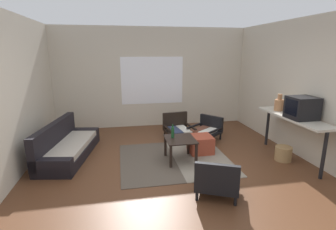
% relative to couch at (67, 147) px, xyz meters
% --- Properties ---
extents(ground_plane, '(7.80, 7.80, 0.00)m').
position_rel_couch_xyz_m(ground_plane, '(1.99, -1.08, -0.21)').
color(ground_plane, '#56331E').
extents(far_wall_with_window, '(5.60, 0.13, 2.70)m').
position_rel_couch_xyz_m(far_wall_with_window, '(1.99, 1.98, 1.14)').
color(far_wall_with_window, beige).
rests_on(far_wall_with_window, ground).
extents(side_wall_right, '(0.12, 6.60, 2.70)m').
position_rel_couch_xyz_m(side_wall_right, '(4.65, -0.78, 1.14)').
color(side_wall_right, beige).
rests_on(side_wall_right, ground).
extents(side_wall_left, '(0.12, 6.60, 2.70)m').
position_rel_couch_xyz_m(side_wall_left, '(-0.67, -0.78, 1.14)').
color(side_wall_left, beige).
rests_on(side_wall_left, ground).
extents(area_rug, '(2.10, 1.92, 0.01)m').
position_rel_couch_xyz_m(area_rug, '(2.09, -0.54, -0.21)').
color(area_rug, '#4C4238').
rests_on(area_rug, ground).
extents(couch, '(1.02, 2.00, 0.70)m').
position_rel_couch_xyz_m(couch, '(0.00, 0.00, 0.00)').
color(couch, black).
rests_on(couch, ground).
extents(coffee_table, '(0.56, 0.63, 0.45)m').
position_rel_couch_xyz_m(coffee_table, '(2.18, -0.61, 0.15)').
color(coffee_table, black).
rests_on(coffee_table, ground).
extents(armchair_by_window, '(0.72, 0.72, 0.58)m').
position_rel_couch_xyz_m(armchair_by_window, '(2.45, 0.75, 0.04)').
color(armchair_by_window, black).
rests_on(armchair_by_window, ground).
extents(armchair_striped_foreground, '(0.78, 0.74, 0.59)m').
position_rel_couch_xyz_m(armchair_striped_foreground, '(2.40, -1.96, 0.04)').
color(armchair_striped_foreground, black).
rests_on(armchair_striped_foreground, ground).
extents(armchair_corner, '(0.88, 0.88, 0.54)m').
position_rel_couch_xyz_m(armchair_corner, '(3.10, 0.50, 0.04)').
color(armchair_corner, black).
rests_on(armchair_corner, ground).
extents(ottoman_orange, '(0.47, 0.47, 0.36)m').
position_rel_couch_xyz_m(ottoman_orange, '(2.69, -0.28, -0.03)').
color(ottoman_orange, '#993D28').
rests_on(ottoman_orange, ground).
extents(console_shelf, '(0.46, 1.76, 0.87)m').
position_rel_couch_xyz_m(console_shelf, '(4.31, -0.94, 0.57)').
color(console_shelf, beige).
rests_on(console_shelf, ground).
extents(crt_television, '(0.46, 0.43, 0.40)m').
position_rel_couch_xyz_m(crt_television, '(4.30, -1.12, 0.86)').
color(crt_television, black).
rests_on(crt_television, console_shelf).
extents(clay_vase, '(0.18, 0.18, 0.34)m').
position_rel_couch_xyz_m(clay_vase, '(4.31, -0.45, 0.79)').
color(clay_vase, '#A87047').
rests_on(clay_vase, console_shelf).
extents(glass_bottle, '(0.06, 0.06, 0.26)m').
position_rel_couch_xyz_m(glass_bottle, '(2.05, -0.52, 0.34)').
color(glass_bottle, '#194723').
rests_on(glass_bottle, coffee_table).
extents(wicker_basket, '(0.31, 0.31, 0.28)m').
position_rel_couch_xyz_m(wicker_basket, '(4.15, -0.97, -0.08)').
color(wicker_basket, '#9E7A4C').
rests_on(wicker_basket, ground).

